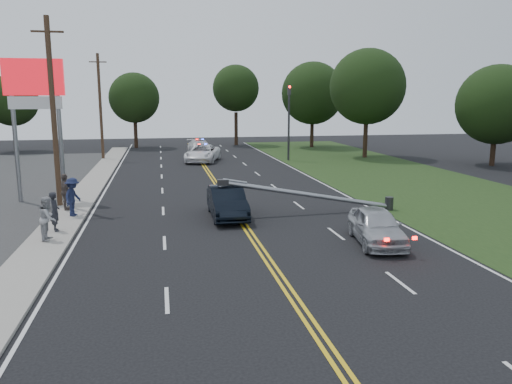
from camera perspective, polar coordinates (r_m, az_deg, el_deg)
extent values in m
plane|color=black|center=(17.51, 2.08, -8.84)|extent=(120.00, 120.00, 0.00)
cube|color=gray|center=(27.11, -20.55, -2.35)|extent=(1.80, 70.00, 0.12)
cube|color=#1C3113|center=(31.80, 22.16, -0.72)|extent=(12.00, 80.00, 0.01)
cube|color=gold|center=(26.98, -2.68, -1.84)|extent=(0.36, 80.00, 0.00)
cylinder|color=gray|center=(31.20, -25.77, 5.30)|extent=(0.24, 0.24, 7.00)
cylinder|color=gray|center=(30.67, -21.42, 5.55)|extent=(0.24, 0.24, 7.00)
cube|color=red|center=(30.85, -24.11, 11.90)|extent=(3.20, 0.35, 2.00)
cube|color=white|center=(30.83, -23.91, 9.31)|extent=(2.80, 0.30, 0.70)
cylinder|color=#2D2D30|center=(47.68, 3.77, 7.82)|extent=(0.20, 0.20, 7.00)
cube|color=#2D2D30|center=(47.63, 3.82, 11.54)|extent=(0.28, 0.28, 0.90)
sphere|color=#FF0C07|center=(47.48, 3.87, 11.91)|extent=(0.22, 0.22, 0.22)
cylinder|color=#2D2D30|center=(27.38, 14.97, -1.28)|extent=(0.44, 0.44, 0.70)
cylinder|color=gray|center=(25.65, 6.08, -0.33)|extent=(8.90, 0.24, 1.80)
cube|color=#2D2D30|center=(24.60, -3.81, 1.09)|extent=(0.55, 0.32, 0.30)
cylinder|color=#382619|center=(28.61, -22.14, 8.20)|extent=(0.28, 0.28, 10.00)
cube|color=#382619|center=(28.80, -22.75, 16.56)|extent=(1.60, 0.10, 0.10)
cylinder|color=#382619|center=(50.38, -17.36, 9.22)|extent=(0.28, 0.28, 10.00)
cube|color=#382619|center=(50.48, -17.63, 13.98)|extent=(1.60, 0.10, 0.10)
cylinder|color=black|center=(62.01, -25.83, 5.70)|extent=(0.44, 0.44, 3.25)
sphere|color=black|center=(61.87, -26.13, 9.36)|extent=(5.57, 5.57, 5.57)
cylinder|color=black|center=(61.80, -13.58, 6.53)|extent=(0.44, 0.44, 3.43)
sphere|color=black|center=(61.66, -13.76, 10.42)|extent=(5.90, 5.90, 5.90)
cylinder|color=black|center=(63.73, -2.29, 7.24)|extent=(0.44, 0.44, 4.12)
sphere|color=black|center=(63.63, -2.32, 11.77)|extent=(5.79, 5.79, 5.79)
cylinder|color=black|center=(61.29, 6.41, 6.87)|extent=(0.44, 0.44, 3.74)
sphere|color=black|center=(61.16, 6.50, 11.15)|extent=(7.44, 7.44, 7.44)
cylinder|color=black|center=(51.31, 12.39, 6.14)|extent=(0.44, 0.44, 4.05)
sphere|color=black|center=(51.18, 12.62, 11.67)|extent=(7.39, 7.39, 7.39)
cylinder|color=black|center=(48.60, 25.47, 4.55)|extent=(0.44, 0.44, 3.09)
sphere|color=black|center=(48.42, 25.83, 8.99)|extent=(6.85, 6.85, 6.85)
imported|color=black|center=(24.80, -3.33, -1.16)|extent=(1.63, 4.66, 1.54)
imported|color=#ACAEB4|center=(20.91, 13.61, -3.79)|extent=(2.40, 4.52, 1.46)
imported|color=white|center=(47.01, -6.13, 4.42)|extent=(4.10, 6.17, 1.57)
imported|color=silver|center=(52.62, -6.43, 5.06)|extent=(2.77, 5.57, 1.56)
imported|color=#222228|center=(23.46, -22.01, -2.07)|extent=(0.61, 0.74, 1.74)
imported|color=#9F9FA4|center=(22.09, -22.67, -2.78)|extent=(0.73, 0.92, 1.81)
imported|color=#192040|center=(26.13, -20.20, -0.52)|extent=(1.07, 1.39, 1.90)
imported|color=#554944|center=(27.66, -20.97, 0.01)|extent=(0.74, 1.20, 1.90)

